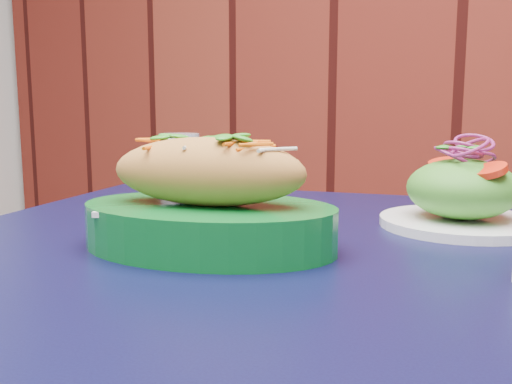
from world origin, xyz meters
The scene contains 4 objects.
cafe_table centered at (-0.33, 1.83, 0.66)m, with size 0.99×0.99×0.75m.
banh_mi_basket centered at (-0.35, 1.77, 0.80)m, with size 0.33×0.26×0.13m.
salad_plate centered at (-0.15, 2.04, 0.79)m, with size 0.21×0.21×0.12m.
water_glass centered at (-0.61, 2.02, 0.80)m, with size 0.07×0.07×0.11m, color silver.
Camera 1 is at (0.04, 1.28, 0.91)m, focal length 40.00 mm.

